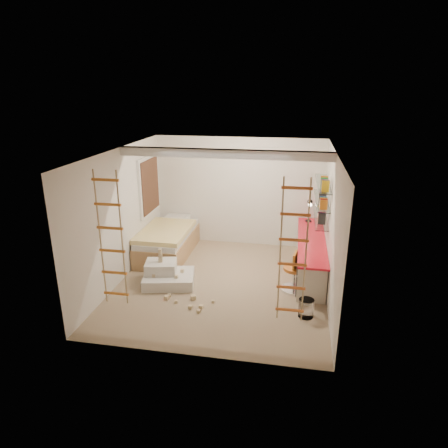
% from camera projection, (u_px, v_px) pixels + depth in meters
% --- Properties ---
extents(floor, '(4.50, 4.50, 0.00)m').
position_uv_depth(floor, '(221.00, 284.00, 7.88)').
color(floor, '#987F62').
rests_on(floor, ground).
extents(ceiling_beam, '(4.00, 0.18, 0.16)m').
position_uv_depth(ceiling_beam, '(224.00, 154.00, 7.34)').
color(ceiling_beam, white).
rests_on(ceiling_beam, ceiling).
extents(window_frame, '(0.06, 1.15, 1.35)m').
position_uv_depth(window_frame, '(149.00, 186.00, 9.10)').
color(window_frame, white).
rests_on(window_frame, wall_left).
extents(window_blind, '(0.02, 1.00, 1.20)m').
position_uv_depth(window_blind, '(150.00, 186.00, 9.10)').
color(window_blind, '#4C2D1E').
rests_on(window_blind, window_frame).
extents(rope_ladder_left, '(0.41, 0.04, 2.13)m').
position_uv_depth(rope_ladder_left, '(111.00, 240.00, 5.99)').
color(rope_ladder_left, orange).
rests_on(rope_ladder_left, ceiling).
extents(rope_ladder_right, '(0.41, 0.04, 2.13)m').
position_uv_depth(rope_ladder_right, '(293.00, 252.00, 5.53)').
color(rope_ladder_right, '#D45A24').
rests_on(rope_ladder_right, ceiling).
extents(waste_bin, '(0.26, 0.26, 0.32)m').
position_uv_depth(waste_bin, '(306.00, 308.00, 6.71)').
color(waste_bin, white).
rests_on(waste_bin, floor).
extents(desk, '(0.56, 2.80, 0.75)m').
position_uv_depth(desk, '(310.00, 254.00, 8.26)').
color(desk, red).
rests_on(desk, floor).
extents(shelves, '(0.25, 1.80, 0.71)m').
position_uv_depth(shelves, '(322.00, 200.00, 8.12)').
color(shelves, white).
rests_on(shelves, wall_right).
extents(bed, '(1.02, 2.00, 0.69)m').
position_uv_depth(bed, '(168.00, 241.00, 9.16)').
color(bed, '#AD7F51').
rests_on(bed, floor).
extents(task_lamp, '(0.14, 0.36, 0.57)m').
position_uv_depth(task_lamp, '(310.00, 207.00, 8.92)').
color(task_lamp, black).
rests_on(task_lamp, desk).
extents(swivel_chair, '(0.53, 0.53, 0.79)m').
position_uv_depth(swivel_chair, '(294.00, 277.00, 7.53)').
color(swivel_chair, orange).
rests_on(swivel_chair, floor).
extents(play_platform, '(1.10, 0.93, 0.43)m').
position_uv_depth(play_platform, '(167.00, 275.00, 7.85)').
color(play_platform, silver).
rests_on(play_platform, floor).
extents(toy_blocks, '(1.31, 1.12, 0.70)m').
position_uv_depth(toy_blocks, '(178.00, 285.00, 7.41)').
color(toy_blocks, '#CCB284').
rests_on(toy_blocks, floor).
extents(books, '(0.14, 0.64, 0.92)m').
position_uv_depth(books, '(322.00, 195.00, 8.09)').
color(books, '#262626').
rests_on(books, shelves).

